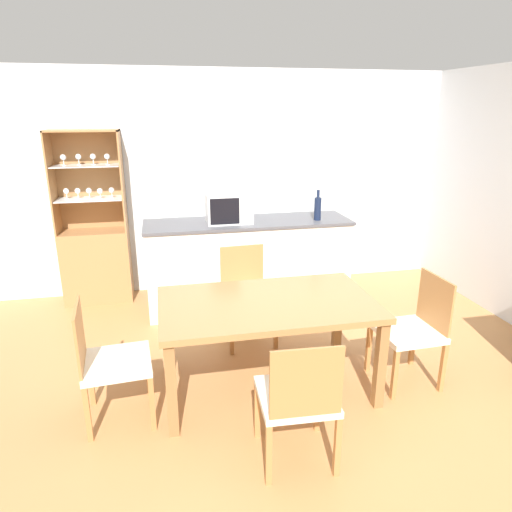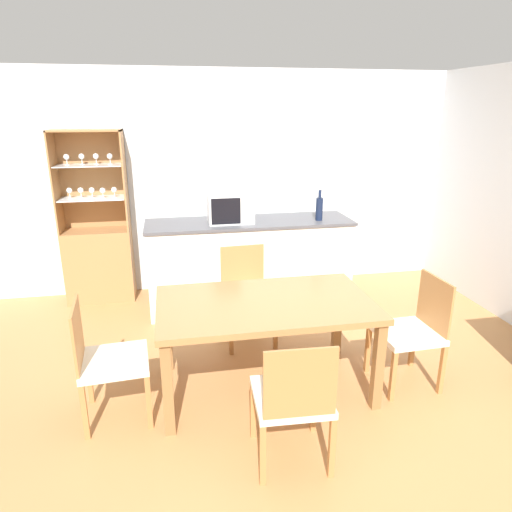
{
  "view_description": "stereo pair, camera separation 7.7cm",
  "coord_description": "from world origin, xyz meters",
  "px_view_note": "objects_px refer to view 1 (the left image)",
  "views": [
    {
      "loc": [
        -0.89,
        -2.75,
        2.11
      ],
      "look_at": [
        -0.08,
        1.1,
        0.84
      ],
      "focal_mm": 32.0,
      "sensor_mm": 36.0,
      "label": 1
    },
    {
      "loc": [
        -0.82,
        -2.76,
        2.11
      ],
      "look_at": [
        -0.08,
        1.1,
        0.84
      ],
      "focal_mm": 32.0,
      "sensor_mm": 36.0,
      "label": 2
    }
  ],
  "objects_px": {
    "dining_chair_head_near": "(298,398)",
    "dining_chair_side_left_near": "(110,361)",
    "dining_table": "(267,311)",
    "dining_chair_side_right_near": "(413,329)",
    "wine_bottle": "(318,208)",
    "microwave": "(229,208)",
    "dining_chair_head_far": "(247,295)",
    "display_cabinet": "(96,252)"
  },
  "relations": [
    {
      "from": "dining_chair_head_near",
      "to": "dining_chair_side_left_near",
      "type": "relative_size",
      "value": 1.0
    },
    {
      "from": "dining_table",
      "to": "dining_chair_side_right_near",
      "type": "distance_m",
      "value": 1.18
    },
    {
      "from": "wine_bottle",
      "to": "dining_chair_side_left_near",
      "type": "bearing_deg",
      "value": -141.54
    },
    {
      "from": "microwave",
      "to": "dining_chair_head_far",
      "type": "bearing_deg",
      "value": -86.93
    },
    {
      "from": "dining_chair_side_left_near",
      "to": "microwave",
      "type": "distance_m",
      "value": 2.16
    },
    {
      "from": "display_cabinet",
      "to": "microwave",
      "type": "xyz_separation_m",
      "value": [
        1.44,
        -0.54,
        0.56
      ]
    },
    {
      "from": "dining_table",
      "to": "microwave",
      "type": "distance_m",
      "value": 1.65
    },
    {
      "from": "dining_chair_side_right_near",
      "to": "dining_chair_head_far",
      "type": "relative_size",
      "value": 1.0
    },
    {
      "from": "dining_chair_head_near",
      "to": "wine_bottle",
      "type": "height_order",
      "value": "wine_bottle"
    },
    {
      "from": "display_cabinet",
      "to": "dining_chair_side_right_near",
      "type": "distance_m",
      "value": 3.47
    },
    {
      "from": "dining_chair_side_left_near",
      "to": "microwave",
      "type": "relative_size",
      "value": 1.89
    },
    {
      "from": "dining_table",
      "to": "wine_bottle",
      "type": "xyz_separation_m",
      "value": [
        0.9,
        1.48,
        0.45
      ]
    },
    {
      "from": "wine_bottle",
      "to": "display_cabinet",
      "type": "bearing_deg",
      "value": 165.13
    },
    {
      "from": "dining_table",
      "to": "dining_chair_head_far",
      "type": "xyz_separation_m",
      "value": [
        -0.0,
        0.82,
        -0.2
      ]
    },
    {
      "from": "dining_chair_head_near",
      "to": "display_cabinet",
      "type": "bearing_deg",
      "value": 119.7
    },
    {
      "from": "dining_chair_head_far",
      "to": "microwave",
      "type": "bearing_deg",
      "value": -90.75
    },
    {
      "from": "dining_chair_side_left_near",
      "to": "display_cabinet",
      "type": "bearing_deg",
      "value": -175.92
    },
    {
      "from": "dining_chair_head_near",
      "to": "dining_chair_head_far",
      "type": "distance_m",
      "value": 1.64
    },
    {
      "from": "display_cabinet",
      "to": "wine_bottle",
      "type": "xyz_separation_m",
      "value": [
        2.39,
        -0.63,
        0.54
      ]
    },
    {
      "from": "microwave",
      "to": "wine_bottle",
      "type": "xyz_separation_m",
      "value": [
        0.94,
        -0.1,
        -0.02
      ]
    },
    {
      "from": "dining_chair_head_far",
      "to": "microwave",
      "type": "height_order",
      "value": "microwave"
    },
    {
      "from": "dining_chair_head_near",
      "to": "wine_bottle",
      "type": "relative_size",
      "value": 2.72
    },
    {
      "from": "dining_chair_head_near",
      "to": "dining_chair_head_far",
      "type": "relative_size",
      "value": 1.0
    },
    {
      "from": "display_cabinet",
      "to": "dining_chair_side_left_near",
      "type": "bearing_deg",
      "value": -81.53
    },
    {
      "from": "dining_chair_side_right_near",
      "to": "dining_chair_head_near",
      "type": "bearing_deg",
      "value": 118.22
    },
    {
      "from": "dining_chair_head_far",
      "to": "wine_bottle",
      "type": "bearing_deg",
      "value": -147.45
    },
    {
      "from": "microwave",
      "to": "dining_chair_side_right_near",
      "type": "bearing_deg",
      "value": -55.22
    },
    {
      "from": "dining_chair_head_far",
      "to": "wine_bottle",
      "type": "height_order",
      "value": "wine_bottle"
    },
    {
      "from": "dining_table",
      "to": "dining_chair_side_left_near",
      "type": "distance_m",
      "value": 1.18
    },
    {
      "from": "dining_chair_head_near",
      "to": "dining_chair_side_left_near",
      "type": "height_order",
      "value": "same"
    },
    {
      "from": "dining_chair_side_right_near",
      "to": "dining_chair_head_near",
      "type": "distance_m",
      "value": 1.34
    },
    {
      "from": "dining_chair_side_right_near",
      "to": "dining_chair_head_far",
      "type": "bearing_deg",
      "value": 48.07
    },
    {
      "from": "display_cabinet",
      "to": "microwave",
      "type": "bearing_deg",
      "value": -20.37
    },
    {
      "from": "dining_chair_side_right_near",
      "to": "microwave",
      "type": "xyz_separation_m",
      "value": [
        -1.19,
        1.72,
        0.67
      ]
    },
    {
      "from": "dining_chair_side_right_near",
      "to": "dining_chair_head_near",
      "type": "xyz_separation_m",
      "value": [
        -1.15,
        -0.68,
        0.0
      ]
    },
    {
      "from": "display_cabinet",
      "to": "dining_chair_side_right_near",
      "type": "xyz_separation_m",
      "value": [
        2.64,
        -2.26,
        -0.11
      ]
    },
    {
      "from": "display_cabinet",
      "to": "dining_chair_head_near",
      "type": "xyz_separation_m",
      "value": [
        1.48,
        -2.93,
        -0.11
      ]
    },
    {
      "from": "display_cabinet",
      "to": "dining_chair_head_far",
      "type": "xyz_separation_m",
      "value": [
        1.48,
        -1.3,
        -0.11
      ]
    },
    {
      "from": "dining_chair_head_far",
      "to": "dining_chair_side_left_near",
      "type": "bearing_deg",
      "value": 36.19
    },
    {
      "from": "display_cabinet",
      "to": "dining_chair_head_near",
      "type": "bearing_deg",
      "value": -63.16
    },
    {
      "from": "dining_chair_head_near",
      "to": "wine_bottle",
      "type": "distance_m",
      "value": 2.55
    },
    {
      "from": "display_cabinet",
      "to": "dining_chair_head_far",
      "type": "relative_size",
      "value": 2.16
    }
  ]
}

